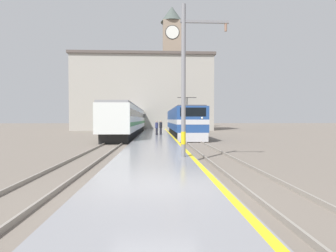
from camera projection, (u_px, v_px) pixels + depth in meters
The scene contains 11 objects.
ground_plane at pixel (156, 134), 37.08m from camera, with size 200.00×200.00×0.00m, color #70665B.
platform at pixel (156, 135), 32.08m from camera, with size 3.80×140.00×0.33m.
rail_track_near at pixel (183, 136), 32.24m from camera, with size 2.83×140.00×0.16m.
rail_track_far at pixel (127, 136), 31.92m from camera, with size 2.84×140.00×0.16m.
locomotive_train at pixel (182, 122), 32.52m from camera, with size 2.92×18.88×4.45m.
passenger_train at pixel (134, 120), 41.80m from camera, with size 2.92×42.02×3.66m.
catenary_mast at pixel (186, 80), 12.30m from camera, with size 2.30×0.23×7.16m.
person_on_platform at pixel (157, 128), 29.41m from camera, with size 0.34×0.34×1.61m.
second_waiting_passenger at pixel (161, 127), 30.58m from camera, with size 0.34×0.34×1.63m.
clock_tower at pixel (172, 64), 64.26m from camera, with size 5.45×5.45×29.67m.
station_building at pixel (144, 93), 52.00m from camera, with size 26.86×9.93×14.42m.
Camera 1 is at (0.04, -7.08, 2.12)m, focal length 28.00 mm.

